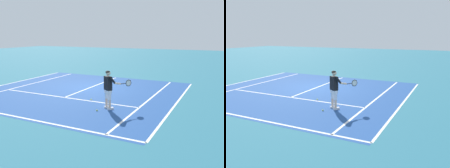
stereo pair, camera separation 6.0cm
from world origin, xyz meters
TOP-DOWN VIEW (x-y plane):
  - ground_plane at (0.00, 0.00)m, footprint 80.00×80.00m
  - court_inner_surface at (0.00, -1.12)m, footprint 10.98×10.05m
  - line_baseline at (0.00, -5.95)m, footprint 10.98×0.10m
  - line_service at (0.00, -2.69)m, footprint 8.23×0.10m
  - line_centre_service at (0.00, 0.51)m, footprint 0.10×6.40m
  - line_singles_left at (-4.12, -1.12)m, footprint 0.10×9.65m
  - line_singles_right at (4.12, -1.12)m, footprint 0.10×9.65m
  - line_doubles_left at (-5.49, -1.12)m, footprint 0.10×9.65m
  - line_doubles_right at (5.49, -1.12)m, footprint 0.10×9.65m
  - tennis_player at (2.94, -3.41)m, footprint 1.08×0.87m
  - tennis_ball_near_feet at (1.51, -2.52)m, footprint 0.07×0.07m
  - tennis_ball_by_baseline at (2.63, -3.91)m, footprint 0.07×0.07m

SIDE VIEW (x-z plane):
  - ground_plane at x=0.00m, z-range 0.00..0.00m
  - court_inner_surface at x=0.00m, z-range 0.00..0.00m
  - line_baseline at x=0.00m, z-range 0.00..0.01m
  - line_service at x=0.00m, z-range 0.00..0.01m
  - line_centre_service at x=0.00m, z-range 0.00..0.01m
  - line_singles_left at x=-4.12m, z-range 0.00..0.01m
  - line_singles_right at x=4.12m, z-range 0.00..0.01m
  - line_doubles_left at x=-5.49m, z-range 0.00..0.01m
  - line_doubles_right at x=5.49m, z-range 0.00..0.01m
  - tennis_ball_near_feet at x=1.51m, z-range 0.00..0.07m
  - tennis_ball_by_baseline at x=2.63m, z-range 0.00..0.07m
  - tennis_player at x=2.94m, z-range 0.13..1.85m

